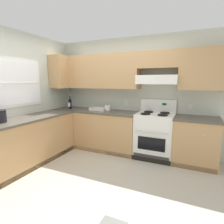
% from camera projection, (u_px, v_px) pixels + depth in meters
% --- Properties ---
extents(ground_plane, '(7.04, 7.04, 0.00)m').
position_uv_depth(ground_plane, '(87.00, 175.00, 3.13)').
color(ground_plane, '#B2AA99').
extents(wall_back, '(4.68, 0.57, 2.55)m').
position_uv_depth(wall_back, '(137.00, 86.00, 4.09)').
color(wall_back, beige).
rests_on(wall_back, ground_plane).
extents(wall_left, '(0.47, 4.00, 2.55)m').
position_uv_depth(wall_left, '(25.00, 93.00, 3.76)').
color(wall_left, beige).
rests_on(wall_left, ground_plane).
extents(counter_back_run, '(3.60, 0.65, 0.91)m').
position_uv_depth(counter_back_run, '(119.00, 132.00, 4.13)').
color(counter_back_run, tan).
rests_on(counter_back_run, ground_plane).
extents(counter_left_run, '(0.63, 1.91, 0.91)m').
position_uv_depth(counter_left_run, '(31.00, 140.00, 3.56)').
color(counter_left_run, tan).
rests_on(counter_left_run, ground_plane).
extents(stove, '(0.76, 0.62, 1.20)m').
position_uv_depth(stove, '(154.00, 135.00, 3.82)').
color(stove, white).
rests_on(stove, ground_plane).
extents(wine_bottle, '(0.08, 0.08, 0.35)m').
position_uv_depth(wine_bottle, '(70.00, 103.00, 4.51)').
color(wine_bottle, black).
rests_on(wine_bottle, counter_back_run).
extents(bowl, '(0.39, 0.20, 0.06)m').
position_uv_depth(bowl, '(98.00, 109.00, 4.29)').
color(bowl, beige).
rests_on(bowl, counter_back_run).
extents(paper_towel_roll, '(0.14, 0.14, 0.12)m').
position_uv_depth(paper_towel_roll, '(108.00, 108.00, 4.29)').
color(paper_towel_roll, white).
rests_on(paper_towel_roll, counter_back_run).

